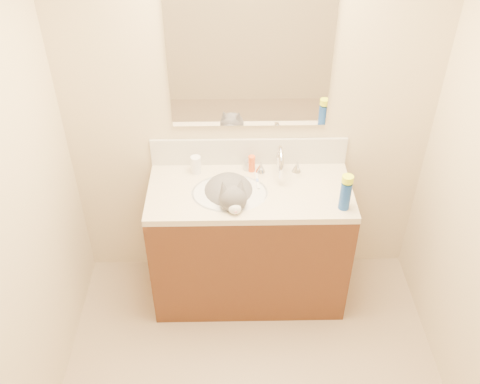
{
  "coord_description": "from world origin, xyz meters",
  "views": [
    {
      "loc": [
        -0.11,
        -1.5,
        2.76
      ],
      "look_at": [
        -0.06,
        0.92,
        0.88
      ],
      "focal_mm": 40.0,
      "sensor_mm": 36.0,
      "label": 1
    }
  ],
  "objects_px": {
    "silver_jar": "(247,165)",
    "amber_bottle": "(252,164)",
    "vanity_cabinet": "(249,245)",
    "basin": "(230,202)",
    "cat": "(230,196)",
    "faucet": "(280,164)",
    "pill_bottle": "(196,165)",
    "spray_can": "(345,196)"
  },
  "relations": [
    {
      "from": "vanity_cabinet",
      "to": "faucet",
      "type": "distance_m",
      "value": 0.58
    },
    {
      "from": "faucet",
      "to": "amber_bottle",
      "type": "height_order",
      "value": "faucet"
    },
    {
      "from": "cat",
      "to": "amber_bottle",
      "type": "distance_m",
      "value": 0.27
    },
    {
      "from": "basin",
      "to": "faucet",
      "type": "xyz_separation_m",
      "value": [
        0.3,
        0.17,
        0.16
      ]
    },
    {
      "from": "pill_bottle",
      "to": "spray_can",
      "type": "distance_m",
      "value": 0.91
    },
    {
      "from": "pill_bottle",
      "to": "spray_can",
      "type": "height_order",
      "value": "spray_can"
    },
    {
      "from": "silver_jar",
      "to": "spray_can",
      "type": "height_order",
      "value": "spray_can"
    },
    {
      "from": "faucet",
      "to": "spray_can",
      "type": "xyz_separation_m",
      "value": [
        0.34,
        -0.32,
        -0.0
      ]
    },
    {
      "from": "basin",
      "to": "cat",
      "type": "distance_m",
      "value": 0.05
    },
    {
      "from": "basin",
      "to": "pill_bottle",
      "type": "relative_size",
      "value": 4.0
    },
    {
      "from": "vanity_cabinet",
      "to": "faucet",
      "type": "relative_size",
      "value": 4.29
    },
    {
      "from": "amber_bottle",
      "to": "spray_can",
      "type": "xyz_separation_m",
      "value": [
        0.5,
        -0.37,
        0.03
      ]
    },
    {
      "from": "amber_bottle",
      "to": "cat",
      "type": "bearing_deg",
      "value": -121.71
    },
    {
      "from": "vanity_cabinet",
      "to": "pill_bottle",
      "type": "distance_m",
      "value": 0.63
    },
    {
      "from": "cat",
      "to": "spray_can",
      "type": "bearing_deg",
      "value": -22.24
    },
    {
      "from": "vanity_cabinet",
      "to": "basin",
      "type": "distance_m",
      "value": 0.4
    },
    {
      "from": "pill_bottle",
      "to": "silver_jar",
      "type": "xyz_separation_m",
      "value": [
        0.31,
        0.03,
        -0.03
      ]
    },
    {
      "from": "vanity_cabinet",
      "to": "cat",
      "type": "height_order",
      "value": "cat"
    },
    {
      "from": "spray_can",
      "to": "silver_jar",
      "type": "bearing_deg",
      "value": 144.01
    },
    {
      "from": "pill_bottle",
      "to": "amber_bottle",
      "type": "relative_size",
      "value": 1.07
    },
    {
      "from": "cat",
      "to": "spray_can",
      "type": "distance_m",
      "value": 0.66
    },
    {
      "from": "vanity_cabinet",
      "to": "faucet",
      "type": "height_order",
      "value": "faucet"
    },
    {
      "from": "silver_jar",
      "to": "basin",
      "type": "bearing_deg",
      "value": -115.0
    },
    {
      "from": "silver_jar",
      "to": "spray_can",
      "type": "xyz_separation_m",
      "value": [
        0.53,
        -0.38,
        0.05
      ]
    },
    {
      "from": "basin",
      "to": "amber_bottle",
      "type": "distance_m",
      "value": 0.28
    },
    {
      "from": "silver_jar",
      "to": "amber_bottle",
      "type": "height_order",
      "value": "amber_bottle"
    },
    {
      "from": "basin",
      "to": "silver_jar",
      "type": "relative_size",
      "value": 7.59
    },
    {
      "from": "vanity_cabinet",
      "to": "basin",
      "type": "height_order",
      "value": "basin"
    },
    {
      "from": "vanity_cabinet",
      "to": "amber_bottle",
      "type": "bearing_deg",
      "value": 85.31
    },
    {
      "from": "vanity_cabinet",
      "to": "silver_jar",
      "type": "xyz_separation_m",
      "value": [
        -0.01,
        0.2,
        0.48
      ]
    },
    {
      "from": "vanity_cabinet",
      "to": "silver_jar",
      "type": "height_order",
      "value": "silver_jar"
    },
    {
      "from": "basin",
      "to": "pill_bottle",
      "type": "height_order",
      "value": "pill_bottle"
    },
    {
      "from": "spray_can",
      "to": "faucet",
      "type": "bearing_deg",
      "value": 136.91
    },
    {
      "from": "faucet",
      "to": "pill_bottle",
      "type": "height_order",
      "value": "faucet"
    },
    {
      "from": "cat",
      "to": "pill_bottle",
      "type": "relative_size",
      "value": 3.98
    },
    {
      "from": "pill_bottle",
      "to": "spray_can",
      "type": "xyz_separation_m",
      "value": [
        0.84,
        -0.35,
        0.03
      ]
    },
    {
      "from": "amber_bottle",
      "to": "basin",
      "type": "bearing_deg",
      "value": -121.8
    },
    {
      "from": "basin",
      "to": "amber_bottle",
      "type": "relative_size",
      "value": 4.3
    },
    {
      "from": "basin",
      "to": "amber_bottle",
      "type": "xyz_separation_m",
      "value": [
        0.14,
        0.22,
        0.12
      ]
    },
    {
      "from": "vanity_cabinet",
      "to": "spray_can",
      "type": "bearing_deg",
      "value": -19.03
    },
    {
      "from": "basin",
      "to": "spray_can",
      "type": "bearing_deg",
      "value": -13.11
    },
    {
      "from": "basin",
      "to": "amber_bottle",
      "type": "bearing_deg",
      "value": 58.2
    }
  ]
}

